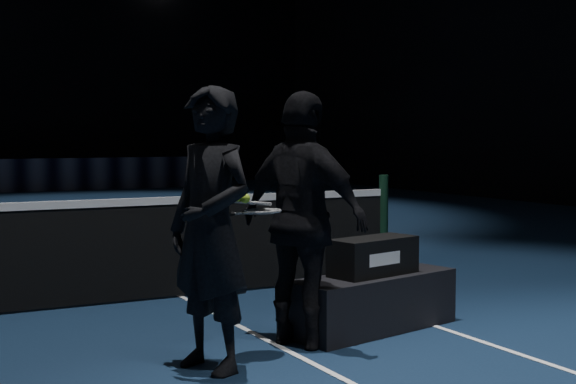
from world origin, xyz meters
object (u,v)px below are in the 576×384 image
at_px(player_b, 304,219).
at_px(racket_upper, 253,203).
at_px(player_bench, 373,302).
at_px(racket_bag, 373,256).
at_px(tennis_balls, 240,196).
at_px(player_a, 211,229).
at_px(racket_lower, 262,211).

xyz_separation_m(player_b, racket_upper, (-0.44, -0.09, 0.14)).
xyz_separation_m(player_bench, racket_upper, (-1.15, -0.25, 0.84)).
height_order(player_bench, player_b, player_b).
distance_m(racket_bag, tennis_balls, 1.43).
relative_size(player_b, racket_upper, 2.70).
relative_size(player_a, racket_lower, 2.70).
relative_size(racket_bag, player_b, 0.40).
relative_size(racket_lower, tennis_balls, 5.67).
height_order(player_bench, player_a, player_a).
bearing_deg(player_b, racket_lower, 83.59).
distance_m(player_b, tennis_balls, 0.63).
bearing_deg(racket_lower, racket_upper, 141.34).
xyz_separation_m(player_bench, player_b, (-0.71, -0.16, 0.70)).
distance_m(player_a, racket_upper, 0.43).
xyz_separation_m(player_bench, player_a, (-1.52, -0.40, 0.70)).
height_order(player_bench, racket_bag, racket_bag).
relative_size(racket_lower, racket_upper, 1.00).
xyz_separation_m(racket_bag, tennis_balls, (-1.28, -0.33, 0.54)).
distance_m(racket_lower, tennis_balls, 0.23).
distance_m(racket_upper, tennis_balls, 0.16).
height_order(racket_bag, player_a, player_a).
relative_size(player_bench, racket_upper, 2.13).
bearing_deg(racket_bag, racket_lower, -178.81).
bearing_deg(tennis_balls, player_bench, 14.28).
xyz_separation_m(player_a, racket_lower, (0.43, 0.13, 0.08)).
bearing_deg(player_a, player_b, 85.41).
xyz_separation_m(racket_bag, player_a, (-1.52, -0.40, 0.34)).
relative_size(player_a, tennis_balls, 15.29).
bearing_deg(racket_upper, player_bench, -8.23).
height_order(player_a, racket_lower, player_a).
bearing_deg(player_b, player_a, 83.59).
bearing_deg(racket_lower, racket_bag, -2.38).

